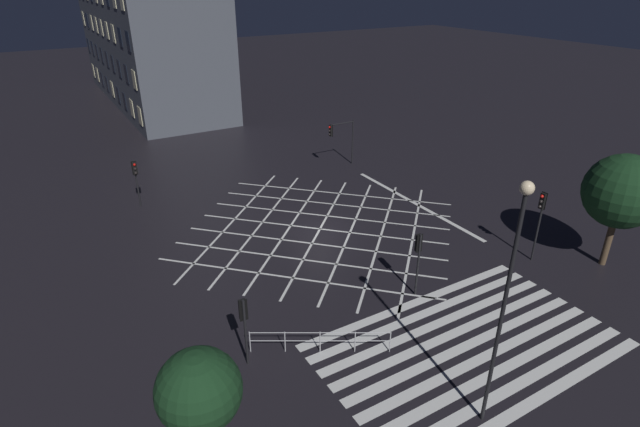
{
  "coord_description": "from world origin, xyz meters",
  "views": [
    {
      "loc": [
        -14.37,
        -24.28,
        14.78
      ],
      "look_at": [
        0.0,
        0.0,
        1.1
      ],
      "focal_mm": 28.0,
      "sensor_mm": 36.0,
      "label": 1
    }
  ],
  "objects": [
    {
      "name": "ground_plane",
      "position": [
        0.0,
        0.0,
        0.0
      ],
      "size": [
        200.0,
        200.0,
        0.0
      ],
      "primitive_type": "plane",
      "color": "black"
    },
    {
      "name": "road_markings",
      "position": [
        0.33,
        -8.01,
        0.0
      ],
      "size": [
        19.75,
        26.53,
        0.01
      ],
      "color": "silver",
      "rests_on": "ground_plane"
    },
    {
      "name": "traffic_light_median_south",
      "position": [
        0.52,
        -8.54,
        2.46
      ],
      "size": [
        0.36,
        0.39,
        3.44
      ],
      "rotation": [
        0.0,
        0.0,
        1.57
      ],
      "color": "black",
      "rests_on": "ground_plane"
    },
    {
      "name": "traffic_light_ne_main",
      "position": [
        7.26,
        9.02,
        2.81
      ],
      "size": [
        2.43,
        0.36,
        3.82
      ],
      "rotation": [
        0.0,
        0.0,
        3.14
      ],
      "color": "black",
      "rests_on": "ground_plane"
    },
    {
      "name": "traffic_light_nw_cross",
      "position": [
        -9.05,
        9.3,
        2.4
      ],
      "size": [
        0.36,
        0.39,
        3.35
      ],
      "rotation": [
        0.0,
        0.0,
        -1.57
      ],
      "color": "black",
      "rests_on": "ground_plane"
    },
    {
      "name": "traffic_light_se_main",
      "position": [
        8.38,
        -9.39,
        3.0
      ],
      "size": [
        0.39,
        0.36,
        4.2
      ],
      "rotation": [
        0.0,
        0.0,
        3.14
      ],
      "color": "black",
      "rests_on": "ground_plane"
    },
    {
      "name": "traffic_light_sw_cross",
      "position": [
        -8.79,
        -8.84,
        2.29
      ],
      "size": [
        0.36,
        0.39,
        3.21
      ],
      "rotation": [
        0.0,
        0.0,
        1.57
      ],
      "color": "black",
      "rests_on": "ground_plane"
    },
    {
      "name": "street_lamp_east",
      "position": [
        -2.52,
        -15.95,
        6.01
      ],
      "size": [
        0.44,
        0.44,
        9.41
      ],
      "color": "black",
      "rests_on": "ground_plane"
    },
    {
      "name": "street_tree_near",
      "position": [
        -11.81,
        -12.77,
        3.39
      ],
      "size": [
        2.66,
        2.66,
        4.73
      ],
      "color": "brown",
      "rests_on": "ground_plane"
    },
    {
      "name": "street_tree_far",
      "position": [
        11.52,
        -11.71,
        4.41
      ],
      "size": [
        3.98,
        3.98,
        6.42
      ],
      "color": "brown",
      "rests_on": "ground_plane"
    },
    {
      "name": "pedestrian_railing",
      "position": [
        -5.81,
        -9.83,
        0.67
      ],
      "size": [
        5.22,
        3.11,
        1.05
      ],
      "rotation": [
        0.0,
        0.0,
        -0.53
      ],
      "color": "#B7B7BC",
      "rests_on": "ground_plane"
    }
  ]
}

